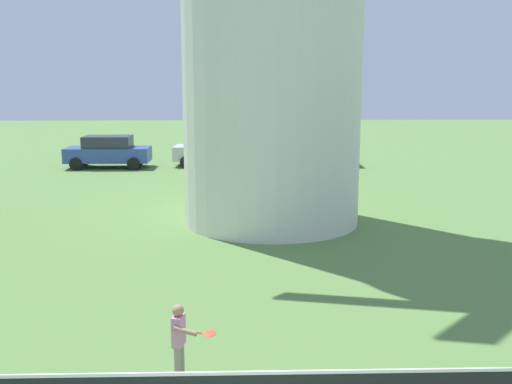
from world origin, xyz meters
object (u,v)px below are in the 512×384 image
at_px(player_far, 180,337).
at_px(parked_car_silver, 218,150).
at_px(parked_car_blue, 108,151).
at_px(parked_car_green, 317,149).

distance_m(player_far, parked_car_silver, 21.49).
relative_size(parked_car_blue, parked_car_silver, 0.92).
height_order(player_far, parked_car_green, parked_car_green).
bearing_deg(parked_car_silver, parked_car_blue, -174.13).
distance_m(player_far, parked_car_blue, 21.67).
height_order(parked_car_blue, parked_car_green, same).
xyz_separation_m(player_far, parked_car_green, (4.74, 21.49, 0.18)).
bearing_deg(parked_car_silver, player_far, -89.36).
xyz_separation_m(parked_car_blue, parked_car_silver, (5.33, 0.55, 0.00)).
xyz_separation_m(parked_car_silver, parked_car_green, (4.98, -0.00, -0.00)).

